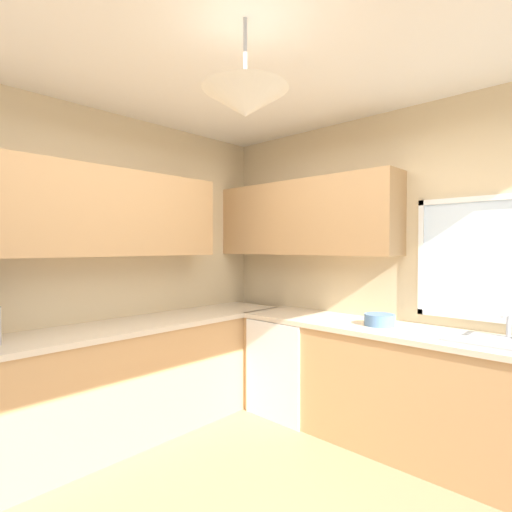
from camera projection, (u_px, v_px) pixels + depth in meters
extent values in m
cube|color=beige|center=(398.00, 269.00, 3.35)|extent=(3.75, 0.06, 2.67)
cube|color=beige|center=(87.00, 270.00, 3.27)|extent=(0.06, 3.74, 2.67)
cube|color=white|center=(245.00, 12.00, 1.98)|extent=(3.75, 3.74, 0.06)
cube|color=white|center=(421.00, 257.00, 3.17)|extent=(0.04, 0.04, 0.91)
cube|color=tan|center=(71.00, 211.00, 2.99)|extent=(0.32, 2.53, 0.70)
cube|color=tan|center=(302.00, 218.00, 3.79)|extent=(1.90, 0.32, 0.70)
cylinder|color=#B7B7BC|center=(245.00, 53.00, 1.98)|extent=(0.02, 0.02, 0.35)
cone|color=silver|center=(245.00, 103.00, 1.99)|extent=(0.44, 0.44, 0.14)
cube|color=tan|center=(107.00, 388.00, 3.06)|extent=(0.62, 3.32, 0.87)
cube|color=beige|center=(107.00, 330.00, 3.05)|extent=(0.65, 3.35, 0.04)
cube|color=tan|center=(405.00, 392.00, 2.98)|extent=(2.81, 0.62, 0.87)
cube|color=beige|center=(406.00, 332.00, 2.97)|extent=(2.84, 0.65, 0.04)
cube|color=white|center=(292.00, 365.00, 3.68)|extent=(0.60, 0.60, 0.86)
cube|color=#9EA0A5|center=(503.00, 343.00, 2.54)|extent=(0.65, 0.40, 0.02)
cylinder|color=#B7B7BC|center=(509.00, 326.00, 2.65)|extent=(0.03, 0.03, 0.18)
cylinder|color=#B7B7BC|center=(506.00, 315.00, 2.58)|extent=(0.02, 0.20, 0.02)
cylinder|color=#4C7099|center=(379.00, 320.00, 3.11)|extent=(0.23, 0.23, 0.09)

